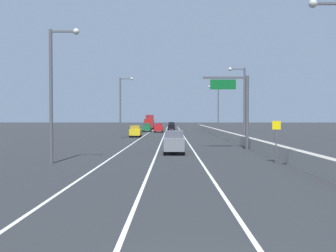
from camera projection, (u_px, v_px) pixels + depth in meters
name	position (u px, v px, depth m)	size (l,w,h in m)	color
ground_plane	(175.00, 134.00, 70.20)	(320.00, 320.00, 0.00)	#26282B
lane_stripe_left	(143.00, 136.00, 61.26)	(0.16, 130.00, 0.00)	silver
lane_stripe_center	(164.00, 136.00, 61.22)	(0.16, 130.00, 0.00)	silver
lane_stripe_right	(184.00, 136.00, 61.19)	(0.16, 130.00, 0.00)	silver
jersey_barrier_right	(236.00, 138.00, 46.13)	(0.60, 120.00, 1.10)	#9E998E
overhead_sign_gantry	(240.00, 103.00, 36.49)	(4.68, 0.36, 7.50)	#47474C
speed_advisory_sign	(276.00, 138.00, 25.35)	(0.60, 0.11, 3.00)	#4C4C51
lamp_post_right_second	(242.00, 100.00, 44.67)	(2.14, 0.44, 9.48)	#4C4C51
lamp_post_right_third	(217.00, 106.00, 70.33)	(2.14, 0.44, 9.48)	#4C4C51
lamp_post_left_near	(55.00, 86.00, 25.16)	(2.14, 0.44, 9.48)	#4C4C51
lamp_post_left_mid	(122.00, 103.00, 55.95)	(2.14, 0.44, 9.48)	#4C4C51
car_gray_0	(174.00, 142.00, 32.47)	(1.92, 4.68, 2.05)	slate
car_yellow_1	(135.00, 131.00, 59.72)	(1.96, 4.79, 1.91)	gold
car_red_2	(159.00, 128.00, 78.12)	(1.83, 4.21, 2.01)	red
car_green_3	(147.00, 128.00, 81.70)	(1.95, 4.43, 1.91)	#196033
car_black_4	(172.00, 126.00, 92.10)	(1.82, 4.43, 2.05)	black
box_truck	(149.00, 123.00, 99.06)	(2.52, 8.72, 3.96)	#A51E19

